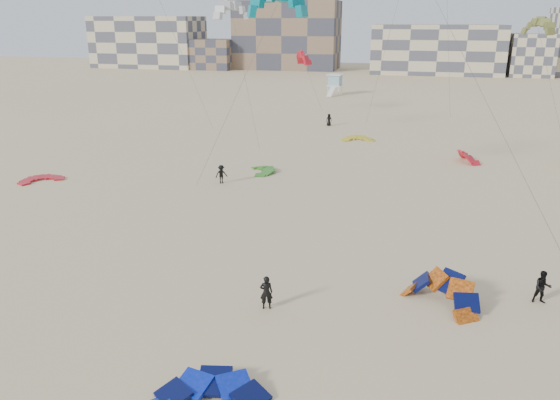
# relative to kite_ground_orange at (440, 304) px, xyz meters

# --- Properties ---
(ground) EXTENTS (320.00, 320.00, 0.00)m
(ground) POSITION_rel_kite_ground_orange_xyz_m (-7.94, -6.37, 0.00)
(ground) COLOR tan
(ground) RESTS_ON ground
(kite_ground_orange) EXTENTS (5.67, 5.67, 4.01)m
(kite_ground_orange) POSITION_rel_kite_ground_orange_xyz_m (0.00, 0.00, 0.00)
(kite_ground_orange) COLOR orange
(kite_ground_orange) RESTS_ON ground
(kite_ground_red) EXTENTS (4.89, 4.88, 0.65)m
(kite_ground_red) POSITION_rel_kite_ground_orange_xyz_m (-33.20, 14.00, 0.00)
(kite_ground_red) COLOR red
(kite_ground_red) RESTS_ON ground
(kite_ground_green) EXTENTS (4.33, 4.21, 1.15)m
(kite_ground_green) POSITION_rel_kite_ground_orange_xyz_m (-15.26, 21.46, 0.00)
(kite_ground_green) COLOR #448E26
(kite_ground_green) RESTS_ON ground
(kite_ground_red_far) EXTENTS (3.98, 3.89, 3.18)m
(kite_ground_red_far) POSITION_rel_kite_ground_orange_xyz_m (3.50, 29.98, 0.00)
(kite_ground_red_far) COLOR red
(kite_ground_red_far) RESTS_ON ground
(kite_ground_yellow) EXTENTS (4.12, 4.29, 1.29)m
(kite_ground_yellow) POSITION_rel_kite_ground_orange_xyz_m (-8.18, 37.36, 0.00)
(kite_ground_yellow) COLOR yellow
(kite_ground_yellow) RESTS_ON ground
(kitesurfer_main) EXTENTS (0.72, 0.57, 1.72)m
(kitesurfer_main) POSITION_rel_kite_ground_orange_xyz_m (-8.27, -2.51, 0.86)
(kitesurfer_main) COLOR black
(kitesurfer_main) RESTS_ON ground
(kitesurfer_b) EXTENTS (0.89, 0.72, 1.71)m
(kitesurfer_b) POSITION_rel_kite_ground_orange_xyz_m (4.85, 1.31, 0.86)
(kitesurfer_b) COLOR black
(kitesurfer_b) RESTS_ON ground
(kitesurfer_c) EXTENTS (1.19, 1.09, 1.61)m
(kitesurfer_c) POSITION_rel_kite_ground_orange_xyz_m (-17.66, 17.12, 0.80)
(kitesurfer_c) COLOR black
(kitesurfer_c) RESTS_ON ground
(kitesurfer_e) EXTENTS (0.91, 0.77, 1.58)m
(kitesurfer_e) POSITION_rel_kite_ground_orange_xyz_m (-12.91, 45.52, 0.79)
(kitesurfer_e) COLOR black
(kitesurfer_e) RESTS_ON ground
(kite_fly_teal_a) EXTENTS (8.59, 4.57, 14.80)m
(kite_fly_teal_a) POSITION_rel_kite_ground_orange_xyz_m (-11.94, 14.04, 14.37)
(kite_fly_teal_a) COLOR #018088
(kite_fly_teal_a) RESTS_ON ground
(kite_fly_grey) EXTENTS (7.14, 8.36, 14.35)m
(kite_fly_grey) POSITION_rel_kite_ground_orange_xyz_m (-21.42, 32.00, 14.10)
(kite_fly_grey) COLOR silver
(kite_fly_grey) RESTS_ON ground
(kite_fly_olive) EXTENTS (4.53, 16.28, 12.90)m
(kite_fly_olive) POSITION_rel_kite_ground_orange_xyz_m (9.10, 35.09, 12.59)
(kite_fly_olive) COLOR olive
(kite_fly_olive) RESTS_ON ground
(kite_fly_red) EXTENTS (5.52, 4.93, 8.49)m
(kite_fly_red) POSITION_rel_kite_ground_orange_xyz_m (-17.84, 52.30, 8.00)
(kite_fly_red) COLOR red
(kite_fly_red) RESTS_ON ground
(lifeguard_tower_far) EXTENTS (3.01, 5.32, 3.74)m
(lifeguard_tower_far) POSITION_rel_kite_ground_orange_xyz_m (-16.73, 76.15, 1.85)
(lifeguard_tower_far) COLOR white
(lifeguard_tower_far) RESTS_ON ground
(condo_west_a) EXTENTS (30.00, 15.00, 14.00)m
(condo_west_a) POSITION_rel_kite_ground_orange_xyz_m (-77.94, 123.63, 7.00)
(condo_west_a) COLOR beige
(condo_west_a) RESTS_ON ground
(condo_west_b) EXTENTS (28.00, 14.00, 18.00)m
(condo_west_b) POSITION_rel_kite_ground_orange_xyz_m (-37.94, 127.63, 9.00)
(condo_west_b) COLOR #7F644C
(condo_west_b) RESTS_ON ground
(condo_mid) EXTENTS (32.00, 16.00, 12.00)m
(condo_mid) POSITION_rel_kite_ground_orange_xyz_m (2.06, 123.63, 6.00)
(condo_mid) COLOR beige
(condo_mid) RESTS_ON ground
(condo_fill_left) EXTENTS (12.00, 10.00, 8.00)m
(condo_fill_left) POSITION_rel_kite_ground_orange_xyz_m (-57.94, 121.63, 4.00)
(condo_fill_left) COLOR #7F644C
(condo_fill_left) RESTS_ON ground
(condo_fill_right) EXTENTS (10.00, 10.00, 10.00)m
(condo_fill_right) POSITION_rel_kite_ground_orange_xyz_m (24.06, 121.63, 5.00)
(condo_fill_right) COLOR beige
(condo_fill_right) RESTS_ON ground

